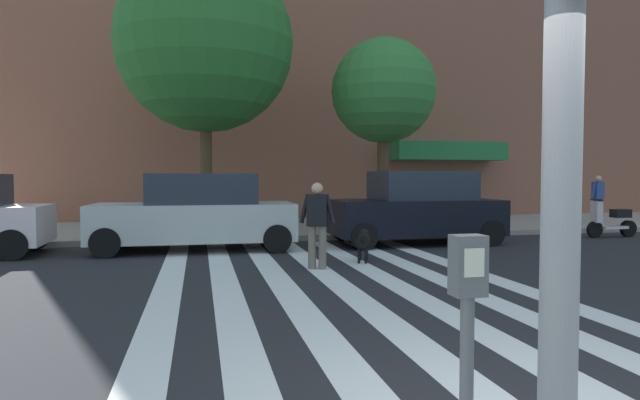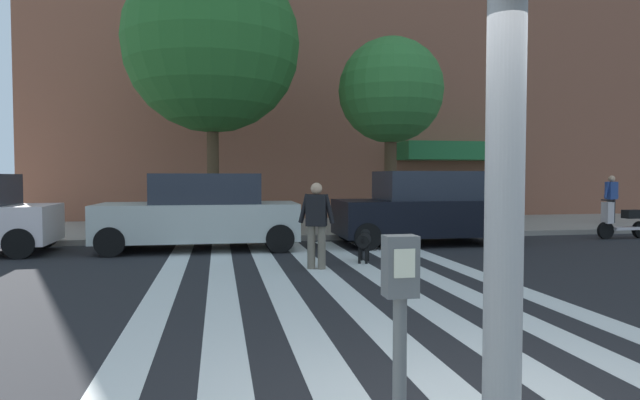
# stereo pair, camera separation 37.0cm
# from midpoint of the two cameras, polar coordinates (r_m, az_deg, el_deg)

# --- Properties ---
(ground_plane) EXTENTS (160.00, 160.00, 0.00)m
(ground_plane) POSITION_cam_midpoint_polar(r_m,az_deg,el_deg) (9.03, 0.24, -8.71)
(ground_plane) COLOR #232326
(sidewalk_far) EXTENTS (80.00, 6.00, 0.15)m
(sidewalk_far) POSITION_cam_midpoint_polar(r_m,az_deg,el_deg) (17.54, -6.17, -3.00)
(sidewalk_far) COLOR gray
(sidewalk_far) RESTS_ON ground_plane
(crosswalk_stripes) EXTENTS (5.85, 10.83, 0.01)m
(crosswalk_stripes) POSITION_cam_midpoint_polar(r_m,az_deg,el_deg) (9.04, 0.46, -8.67)
(crosswalk_stripes) COLOR silver
(crosswalk_stripes) RESTS_ON ground_plane
(parking_meter_curbside) EXTENTS (0.14, 0.11, 1.36)m
(parking_meter_curbside) POSITION_cam_midpoint_polar(r_m,az_deg,el_deg) (2.42, 10.99, -15.06)
(parking_meter_curbside) COLOR #515456
(parking_meter_curbside) RESTS_ON sidewalk_near
(parked_car_behind_first) EXTENTS (4.71, 2.06, 1.83)m
(parked_car_behind_first) POSITION_cam_midpoint_polar(r_m,az_deg,el_deg) (13.15, -13.74, -1.37)
(parked_car_behind_first) COLOR #B5BAB3
(parked_car_behind_first) RESTS_ON ground_plane
(parked_car_third_in_line) EXTENTS (4.33, 2.03, 1.89)m
(parked_car_third_in_line) POSITION_cam_midpoint_polar(r_m,az_deg,el_deg) (14.20, 9.51, -0.91)
(parked_car_third_in_line) COLOR black
(parked_car_third_in_line) RESTS_ON ground_plane
(parked_scooter) EXTENTS (1.63, 0.50, 1.11)m
(parked_scooter) POSITION_cam_midpoint_polar(r_m,az_deg,el_deg) (17.51, 28.05, -1.97)
(parked_scooter) COLOR black
(parked_scooter) RESTS_ON ground_plane
(street_tree_nearest) EXTENTS (5.06, 5.06, 7.94)m
(street_tree_nearest) POSITION_cam_midpoint_polar(r_m,az_deg,el_deg) (16.33, -12.78, 15.87)
(street_tree_nearest) COLOR #4C3823
(street_tree_nearest) RESTS_ON sidewalk_far
(street_tree_middle) EXTENTS (3.25, 3.25, 5.90)m
(street_tree_middle) POSITION_cam_midpoint_polar(r_m,az_deg,el_deg) (17.10, 6.14, 11.35)
(street_tree_middle) COLOR #4C3823
(street_tree_middle) RESTS_ON sidewalk_far
(pedestrian_dog_walker) EXTENTS (0.69, 0.36, 1.64)m
(pedestrian_dog_walker) POSITION_cam_midpoint_polar(r_m,az_deg,el_deg) (10.15, -1.34, -2.18)
(pedestrian_dog_walker) COLOR #6B6051
(pedestrian_dog_walker) RESTS_ON ground_plane
(dog_on_leash) EXTENTS (0.48, 0.94, 0.65)m
(dog_on_leash) POSITION_cam_midpoint_polar(r_m,az_deg,el_deg) (11.10, 3.65, -4.29)
(dog_on_leash) COLOR black
(dog_on_leash) RESTS_ON ground_plane
(pedestrian_bystander) EXTENTS (0.70, 0.33, 1.64)m
(pedestrian_bystander) POSITION_cam_midpoint_polar(r_m,az_deg,el_deg) (21.21, 26.97, 0.40)
(pedestrian_bystander) COLOR black
(pedestrian_bystander) RESTS_ON sidewalk_far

